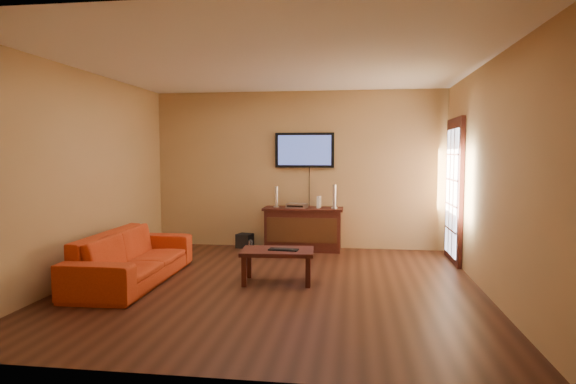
% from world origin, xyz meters
% --- Properties ---
extents(ground_plane, '(5.00, 5.00, 0.00)m').
position_xyz_m(ground_plane, '(0.00, 0.00, 0.00)').
color(ground_plane, black).
rests_on(ground_plane, ground).
extents(room_walls, '(5.00, 5.00, 5.00)m').
position_xyz_m(room_walls, '(0.00, 0.62, 1.69)').
color(room_walls, tan).
rests_on(room_walls, ground).
extents(french_door, '(0.07, 1.02, 2.22)m').
position_xyz_m(french_door, '(2.46, 1.70, 1.05)').
color(french_door, black).
rests_on(french_door, ground).
extents(media_console, '(1.33, 0.51, 0.72)m').
position_xyz_m(media_console, '(0.12, 2.24, 0.36)').
color(media_console, black).
rests_on(media_console, ground).
extents(television, '(1.01, 0.08, 0.60)m').
position_xyz_m(television, '(0.12, 2.45, 1.69)').
color(television, black).
rests_on(television, ground).
extents(coffee_table, '(0.94, 0.61, 0.42)m').
position_xyz_m(coffee_table, '(0.02, 0.14, 0.36)').
color(coffee_table, black).
rests_on(coffee_table, ground).
extents(sofa, '(0.68, 2.19, 0.85)m').
position_xyz_m(sofa, '(-1.82, -0.05, 0.43)').
color(sofa, '#BB3714').
rests_on(sofa, ground).
extents(speaker_left, '(0.10, 0.10, 0.35)m').
position_xyz_m(speaker_left, '(-0.34, 2.25, 0.89)').
color(speaker_left, silver).
rests_on(speaker_left, media_console).
extents(speaker_right, '(0.11, 0.11, 0.40)m').
position_xyz_m(speaker_right, '(0.65, 2.21, 0.90)').
color(speaker_right, silver).
rests_on(speaker_right, media_console).
extents(av_receiver, '(0.36, 0.29, 0.07)m').
position_xyz_m(av_receiver, '(0.02, 2.20, 0.76)').
color(av_receiver, silver).
rests_on(av_receiver, media_console).
extents(game_console, '(0.07, 0.15, 0.20)m').
position_xyz_m(game_console, '(0.39, 2.23, 0.82)').
color(game_console, white).
rests_on(game_console, media_console).
extents(subwoofer, '(0.30, 0.30, 0.24)m').
position_xyz_m(subwoofer, '(-0.91, 2.31, 0.12)').
color(subwoofer, black).
rests_on(subwoofer, ground).
extents(bottle, '(0.07, 0.07, 0.21)m').
position_xyz_m(bottle, '(-0.73, 1.96, 0.10)').
color(bottle, white).
rests_on(bottle, ground).
extents(keyboard, '(0.38, 0.18, 0.02)m').
position_xyz_m(keyboard, '(0.10, 0.11, 0.43)').
color(keyboard, black).
rests_on(keyboard, coffee_table).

